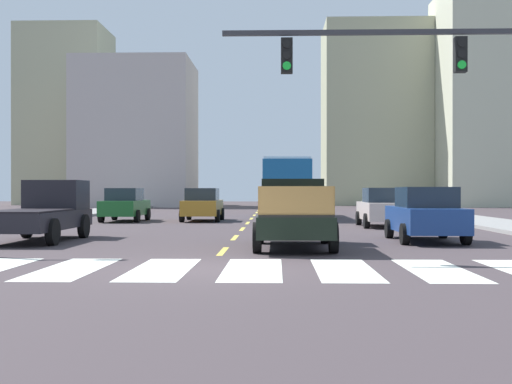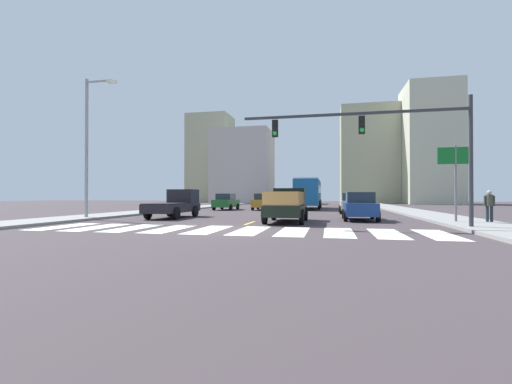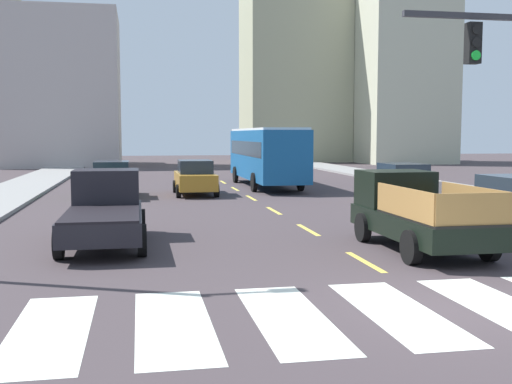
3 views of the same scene
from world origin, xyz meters
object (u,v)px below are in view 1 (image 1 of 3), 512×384
at_px(sedan_far, 203,205).
at_px(pickup_dark, 44,212).
at_px(sedan_near_right, 125,205).
at_px(pickup_stakebed, 293,214).
at_px(sedan_mid, 425,214).
at_px(sedan_near_left, 383,207).
at_px(city_bus, 286,184).

bearing_deg(sedan_far, pickup_dark, -104.33).
bearing_deg(sedan_near_right, pickup_stakebed, -59.24).
bearing_deg(pickup_dark, sedan_mid, 2.22).
bearing_deg(sedan_near_right, sedan_near_left, -18.72).
bearing_deg(sedan_far, pickup_stakebed, -73.41).
bearing_deg(sedan_near_left, sedan_near_right, 158.10).
height_order(pickup_dark, sedan_far, pickup_dark).
height_order(sedan_near_right, sedan_near_left, same).
relative_size(pickup_dark, sedan_far, 1.18).
distance_m(pickup_dark, sedan_far, 13.86).
bearing_deg(city_bus, sedan_far, -135.20).
bearing_deg(sedan_mid, sedan_near_left, 92.16).
relative_size(pickup_stakebed, pickup_dark, 1.00).
xyz_separation_m(sedan_far, sedan_near_left, (8.57, -5.19, 0.00)).
distance_m(pickup_stakebed, pickup_dark, 8.29).
distance_m(sedan_near_right, sedan_near_left, 13.40).
xyz_separation_m(sedan_far, sedan_mid, (8.57, -13.51, 0.00)).
bearing_deg(city_bus, pickup_stakebed, -88.03).
relative_size(pickup_stakebed, sedan_far, 1.18).
xyz_separation_m(city_bus, sedan_near_left, (4.16, -9.26, -1.09)).
relative_size(pickup_stakebed, city_bus, 0.48).
height_order(pickup_dark, sedan_near_right, pickup_dark).
bearing_deg(pickup_stakebed, sedan_near_right, 116.15).
height_order(pickup_stakebed, city_bus, city_bus).
bearing_deg(sedan_mid, city_bus, 105.46).
xyz_separation_m(pickup_stakebed, city_bus, (0.07, 19.61, 1.02)).
distance_m(pickup_dark, city_bus, 19.24).
relative_size(sedan_far, sedan_near_right, 1.00).
bearing_deg(pickup_stakebed, city_bus, 87.02).
height_order(sedan_near_left, sedan_mid, same).
bearing_deg(city_bus, sedan_near_left, -63.66).
bearing_deg(city_bus, pickup_dark, -112.68).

